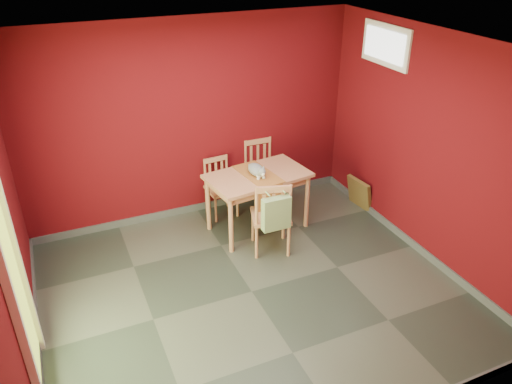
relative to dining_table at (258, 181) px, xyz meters
name	(u,v)px	position (x,y,z in m)	size (l,w,h in m)	color
ground	(252,292)	(-0.61, -1.21, -0.71)	(4.50, 4.50, 0.00)	#2D342D
room_shell	(252,288)	(-0.61, -1.21, -0.66)	(4.50, 4.50, 4.50)	#4E080D
doorway	(15,283)	(-2.84, -1.61, 0.42)	(0.06, 1.01, 2.13)	#B7D838
window	(385,45)	(1.61, -0.21, 1.64)	(0.05, 0.90, 0.50)	white
outlet_plate	(296,172)	(0.99, 0.77, -0.41)	(0.08, 0.01, 0.12)	silver
dining_table	(258,181)	(0.00, 0.00, 0.00)	(1.38, 0.92, 0.81)	#B67855
table_runner	(262,182)	(0.00, -0.13, 0.04)	(0.46, 0.80, 0.38)	#975927
chair_far_left	(220,186)	(-0.32, 0.58, -0.28)	(0.41, 0.41, 0.82)	#B67855
chair_far_right	(262,172)	(0.34, 0.64, -0.22)	(0.45, 0.45, 0.95)	#B67855
chair_near	(271,215)	(-0.07, -0.56, -0.20)	(0.58, 0.58, 0.99)	#B67855
tote_bag	(276,213)	(-0.11, -0.78, -0.03)	(0.35, 0.20, 0.48)	#7A9660
cat	(256,168)	(-0.02, 0.00, 0.20)	(0.20, 0.38, 0.19)	slate
picture_frame	(359,193)	(1.58, -0.08, -0.48)	(0.19, 0.46, 0.45)	brown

